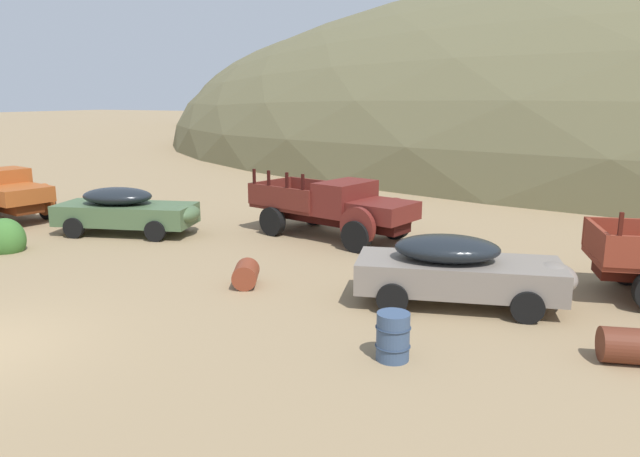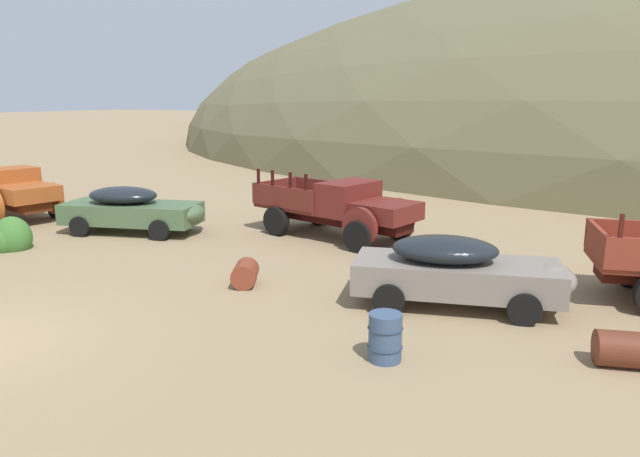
{
  "view_description": "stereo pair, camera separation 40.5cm",
  "coord_description": "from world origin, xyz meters",
  "px_view_note": "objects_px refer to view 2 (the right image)",
  "views": [
    {
      "loc": [
        10.2,
        -6.28,
        4.54
      ],
      "look_at": [
        3.75,
        7.12,
        1.22
      ],
      "focal_mm": 33.3,
      "sensor_mm": 36.0,
      "label": 1
    },
    {
      "loc": [
        10.57,
        -6.1,
        4.54
      ],
      "look_at": [
        3.75,
        7.12,
        1.22
      ],
      "focal_mm": 33.3,
      "sensor_mm": 36.0,
      "label": 2
    }
  ],
  "objects_px": {
    "truck_oxblood": "(346,209)",
    "oil_drum_foreground": "(245,273)",
    "car_weathered_green": "(135,209)",
    "oil_drum_by_truck": "(385,337)",
    "car_primer_gray": "(462,271)",
    "truck_oxide_orange": "(7,191)",
    "oil_drum_spare": "(624,349)"
  },
  "relations": [
    {
      "from": "truck_oxblood",
      "to": "oil_drum_foreground",
      "type": "distance_m",
      "value": 5.57
    },
    {
      "from": "truck_oxblood",
      "to": "oil_drum_foreground",
      "type": "relative_size",
      "value": 5.56
    },
    {
      "from": "car_weathered_green",
      "to": "oil_drum_by_truck",
      "type": "distance_m",
      "value": 12.43
    },
    {
      "from": "car_primer_gray",
      "to": "oil_drum_foreground",
      "type": "relative_size",
      "value": 4.61
    },
    {
      "from": "truck_oxide_orange",
      "to": "car_weathered_green",
      "type": "distance_m",
      "value": 6.32
    },
    {
      "from": "car_weathered_green",
      "to": "oil_drum_spare",
      "type": "xyz_separation_m",
      "value": [
        14.87,
        -3.86,
        -0.5
      ]
    },
    {
      "from": "car_primer_gray",
      "to": "oil_drum_spare",
      "type": "bearing_deg",
      "value": -42.5
    },
    {
      "from": "car_weathered_green",
      "to": "oil_drum_foreground",
      "type": "xyz_separation_m",
      "value": [
        6.56,
        -3.09,
        -0.52
      ]
    },
    {
      "from": "oil_drum_spare",
      "to": "truck_oxblood",
      "type": "bearing_deg",
      "value": 142.35
    },
    {
      "from": "truck_oxblood",
      "to": "oil_drum_spare",
      "type": "distance_m",
      "value": 10.32
    },
    {
      "from": "car_weathered_green",
      "to": "oil_drum_by_truck",
      "type": "relative_size",
      "value": 5.9
    },
    {
      "from": "truck_oxblood",
      "to": "car_primer_gray",
      "type": "height_order",
      "value": "truck_oxblood"
    },
    {
      "from": "oil_drum_spare",
      "to": "truck_oxide_orange",
      "type": "bearing_deg",
      "value": 170.22
    },
    {
      "from": "truck_oxblood",
      "to": "oil_drum_by_truck",
      "type": "relative_size",
      "value": 6.89
    },
    {
      "from": "car_weathered_green",
      "to": "oil_drum_foreground",
      "type": "height_order",
      "value": "car_weathered_green"
    },
    {
      "from": "car_weathered_green",
      "to": "truck_oxide_orange",
      "type": "bearing_deg",
      "value": 165.68
    },
    {
      "from": "oil_drum_spare",
      "to": "car_primer_gray",
      "type": "bearing_deg",
      "value": 152.11
    },
    {
      "from": "oil_drum_foreground",
      "to": "truck_oxblood",
      "type": "bearing_deg",
      "value": 88.34
    },
    {
      "from": "oil_drum_by_truck",
      "to": "oil_drum_spare",
      "type": "bearing_deg",
      "value": 23.75
    },
    {
      "from": "truck_oxide_orange",
      "to": "oil_drum_spare",
      "type": "relative_size",
      "value": 6.26
    },
    {
      "from": "car_weathered_green",
      "to": "oil_drum_spare",
      "type": "bearing_deg",
      "value": -30.75
    },
    {
      "from": "truck_oxblood",
      "to": "oil_drum_by_truck",
      "type": "xyz_separation_m",
      "value": [
        4.43,
        -7.93,
        -0.57
      ]
    },
    {
      "from": "car_weathered_green",
      "to": "truck_oxblood",
      "type": "distance_m",
      "value": 7.15
    },
    {
      "from": "car_weathered_green",
      "to": "oil_drum_spare",
      "type": "distance_m",
      "value": 15.37
    },
    {
      "from": "car_primer_gray",
      "to": "oil_drum_spare",
      "type": "xyz_separation_m",
      "value": [
        3.22,
        -1.71,
        -0.5
      ]
    },
    {
      "from": "car_primer_gray",
      "to": "truck_oxblood",
      "type": "bearing_deg",
      "value": 122.46
    },
    {
      "from": "oil_drum_by_truck",
      "to": "car_weathered_green",
      "type": "bearing_deg",
      "value": 153.76
    },
    {
      "from": "truck_oxide_orange",
      "to": "oil_drum_foreground",
      "type": "distance_m",
      "value": 13.21
    },
    {
      "from": "truck_oxide_orange",
      "to": "oil_drum_foreground",
      "type": "height_order",
      "value": "truck_oxide_orange"
    },
    {
      "from": "truck_oxide_orange",
      "to": "oil_drum_spare",
      "type": "bearing_deg",
      "value": 2.47
    },
    {
      "from": "truck_oxide_orange",
      "to": "car_weathered_green",
      "type": "bearing_deg",
      "value": 14.13
    },
    {
      "from": "truck_oxide_orange",
      "to": "truck_oxblood",
      "type": "relative_size",
      "value": 1.1
    }
  ]
}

